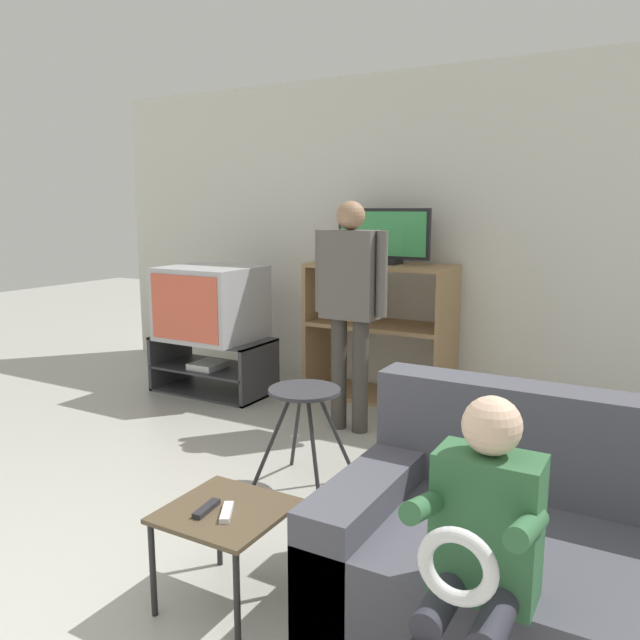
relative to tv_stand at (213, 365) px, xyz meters
The scene contains 12 objects.
wall_back 2.07m from the tv_stand, 29.27° to the left, with size 6.40×0.06×2.60m.
tv_stand is the anchor object (origin of this frame).
television_main 0.53m from the tv_stand, 48.05° to the right, with size 0.74×0.67×0.59m.
media_shelf 1.42m from the tv_stand, 22.84° to the left, with size 1.15×0.51×1.09m.
television_flat 1.76m from the tv_stand, 23.47° to the left, with size 0.77×0.20×0.43m.
folding_stool 2.00m from the tv_stand, 36.34° to the right, with size 0.46×0.44×0.57m.
snack_table 2.92m from the tv_stand, 49.82° to the right, with size 0.44×0.44×0.40m.
remote_control_black 2.92m from the tv_stand, 51.23° to the right, with size 0.04×0.14×0.02m, color #232328.
remote_control_white 2.97m from the tv_stand, 49.78° to the right, with size 0.04×0.14×0.02m, color silver.
couch 3.66m from the tv_stand, 29.68° to the right, with size 1.91×0.92×0.84m.
person_standing_adult 1.60m from the tv_stand, 10.26° to the right, with size 0.53×0.20×1.57m.
person_seated_child 3.73m from the tv_stand, 39.20° to the right, with size 0.33×0.43×1.00m.
Camera 1 is at (1.74, -0.83, 1.52)m, focal length 35.00 mm.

